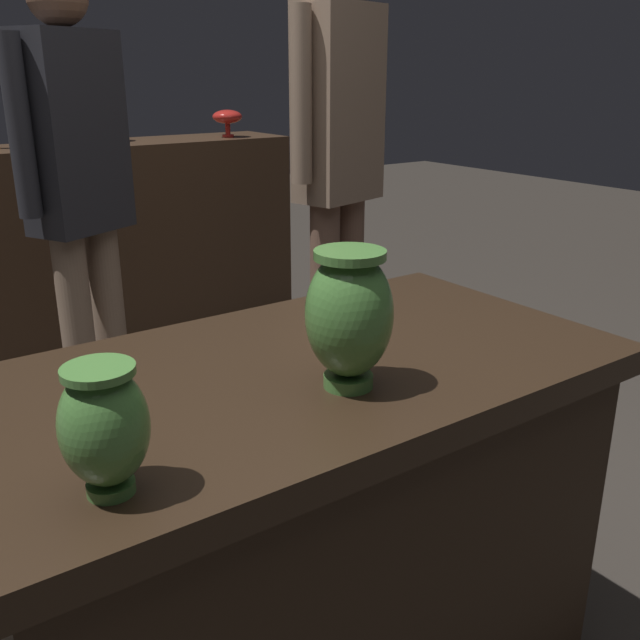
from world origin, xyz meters
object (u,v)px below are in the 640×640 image
Objects in this scene: shelf_vase_right at (112,123)px; visitor_center_back at (78,185)px; vase_centerpiece at (349,314)px; vase_tall_behind at (104,426)px; visitor_near_right at (338,153)px; shelf_vase_far_right at (227,117)px.

visitor_center_back reaches higher than shelf_vase_right.
vase_centerpiece reaches higher than vase_tall_behind.
vase_tall_behind is at bearing -169.69° from vase_centerpiece.
vase_tall_behind is 1.88m from visitor_near_right.
vase_centerpiece is 1.88× the size of shelf_vase_right.
vase_tall_behind is at bearing 29.83° from visitor_near_right.
visitor_center_back reaches higher than shelf_vase_far_right.
visitor_near_right is (-0.11, -1.02, -0.07)m from shelf_vase_far_right.
visitor_center_back is (-0.96, -0.75, -0.14)m from shelf_vase_far_right.
shelf_vase_far_right is at bearing -110.70° from visitor_near_right.
visitor_center_back is 0.90m from visitor_near_right.
shelf_vase_far_right is at bearing 58.34° from vase_tall_behind.
visitor_center_back is (0.48, 1.59, 0.05)m from vase_tall_behind.
visitor_near_right is at bearing 53.78° from vase_centerpiece.
visitor_center_back is (0.05, 1.52, 0.01)m from vase_centerpiece.
shelf_vase_right is (0.50, 2.38, 0.14)m from vase_centerpiece.
visitor_center_back reaches higher than vase_tall_behind.
shelf_vase_right is at bearing 69.38° from vase_tall_behind.
shelf_vase_right is 0.98m from visitor_center_back.
vase_tall_behind is at bearing 46.83° from visitor_center_back.
visitor_near_right is (1.34, 1.32, 0.12)m from vase_tall_behind.
vase_centerpiece is 0.13× the size of visitor_near_right.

